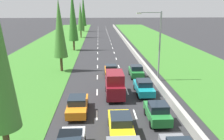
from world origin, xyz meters
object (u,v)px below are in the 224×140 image
object	(u,v)px
maroon_van_centre_lane	(115,84)
poplar_tree_fifth	(83,10)
green_hatchback_right_lane	(157,112)
green_hatchback_right_lane_fifth	(136,71)
poplar_tree_second	(59,29)
teal_sedan_right_lane	(144,87)
orange_hatchback_centre_lane	(111,71)
yellow_sedan_centre_lane	(121,125)
orange_sedan_left_lane	(78,105)
poplar_tree_third	(73,15)
street_light_mast	(157,41)
poplar_tree_fourth	(80,17)

from	to	relation	value
maroon_van_centre_lane	poplar_tree_fifth	bearing A→B (deg)	96.04
green_hatchback_right_lane	green_hatchback_right_lane_fifth	xyz separation A→B (m)	(0.21, 13.27, 0.00)
maroon_van_centre_lane	poplar_tree_second	world-z (taller)	poplar_tree_second
teal_sedan_right_lane	orange_hatchback_centre_lane	bearing A→B (deg)	115.18
yellow_sedan_centre_lane	maroon_van_centre_lane	xyz separation A→B (m)	(0.07, 7.96, 0.59)
green_hatchback_right_lane	orange_sedan_left_lane	bearing A→B (deg)	164.02
poplar_tree_second	maroon_van_centre_lane	bearing A→B (deg)	-56.39
teal_sedan_right_lane	maroon_van_centre_lane	size ratio (longest dim) A/B	0.92
green_hatchback_right_lane_fifth	poplar_tree_third	distance (m)	24.95
teal_sedan_right_lane	maroon_van_centre_lane	world-z (taller)	maroon_van_centre_lane
orange_sedan_left_lane	street_light_mast	size ratio (longest dim) A/B	0.50
teal_sedan_right_lane	street_light_mast	size ratio (longest dim) A/B	0.50
poplar_tree_third	poplar_tree_fifth	xyz separation A→B (m)	(-0.22, 41.41, 0.29)
yellow_sedan_centre_lane	poplar_tree_third	bearing A→B (deg)	100.99
poplar_tree_second	poplar_tree_fourth	world-z (taller)	poplar_tree_fourth
green_hatchback_right_lane_fifth	poplar_tree_fourth	xyz separation A→B (m)	(-10.68, 43.91, 5.63)
green_hatchback_right_lane	orange_hatchback_centre_lane	bearing A→B (deg)	103.38
maroon_van_centre_lane	green_hatchback_right_lane_fifth	bearing A→B (deg)	64.58
poplar_tree_fifth	teal_sedan_right_lane	bearing A→B (deg)	-81.21
green_hatchback_right_lane	poplar_tree_fourth	bearing A→B (deg)	100.37
orange_hatchback_centre_lane	poplar_tree_fifth	distance (m)	63.25
orange_hatchback_centre_lane	green_hatchback_right_lane	bearing A→B (deg)	-76.62
poplar_tree_second	poplar_tree_fifth	world-z (taller)	poplar_tree_fifth
green_hatchback_right_lane	poplar_tree_second	bearing A→B (deg)	121.93
teal_sedan_right_lane	green_hatchback_right_lane_fifth	xyz separation A→B (m)	(0.15, 6.59, 0.02)
orange_sedan_left_lane	poplar_tree_fourth	size ratio (longest dim) A/B	0.42
yellow_sedan_centre_lane	poplar_tree_fourth	world-z (taller)	poplar_tree_fourth
orange_sedan_left_lane	poplar_tree_second	size ratio (longest dim) A/B	0.42
green_hatchback_right_lane_fifth	poplar_tree_second	bearing A→B (deg)	160.85
orange_hatchback_centre_lane	poplar_tree_fourth	xyz separation A→B (m)	(-7.20, 43.42, 5.63)
teal_sedan_right_lane	yellow_sedan_centre_lane	size ratio (longest dim) A/B	1.00
maroon_van_centre_lane	yellow_sedan_centre_lane	bearing A→B (deg)	-90.51
maroon_van_centre_lane	poplar_tree_fourth	world-z (taller)	poplar_tree_fourth
street_light_mast	poplar_tree_second	bearing A→B (deg)	157.53
poplar_tree_third	poplar_tree_fourth	world-z (taller)	poplar_tree_third
orange_sedan_left_lane	poplar_tree_fourth	world-z (taller)	poplar_tree_fourth
orange_hatchback_centre_lane	poplar_tree_fifth	size ratio (longest dim) A/B	0.28
green_hatchback_right_lane_fifth	poplar_tree_fifth	xyz separation A→B (m)	(-10.89, 62.88, 7.20)
poplar_tree_third	yellow_sedan_centre_lane	bearing A→B (deg)	-79.01
yellow_sedan_centre_lane	street_light_mast	bearing A→B (deg)	66.56
poplar_tree_second	poplar_tree_fourth	bearing A→B (deg)	89.80
poplar_tree_third	green_hatchback_right_lane	bearing A→B (deg)	-73.23
green_hatchback_right_lane	maroon_van_centre_lane	size ratio (longest dim) A/B	0.80
poplar_tree_fourth	poplar_tree_fifth	xyz separation A→B (m)	(-0.22, 18.97, 1.57)
orange_sedan_left_lane	poplar_tree_second	bearing A→B (deg)	103.71
green_hatchback_right_lane_fifth	poplar_tree_second	distance (m)	12.74
green_hatchback_right_lane_fifth	poplar_tree_third	xyz separation A→B (m)	(-10.67, 21.47, 6.90)
maroon_van_centre_lane	poplar_tree_second	size ratio (longest dim) A/B	0.46
poplar_tree_fourth	poplar_tree_fifth	distance (m)	19.04
green_hatchback_right_lane_fifth	orange_hatchback_centre_lane	xyz separation A→B (m)	(-3.48, 0.49, 0.00)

